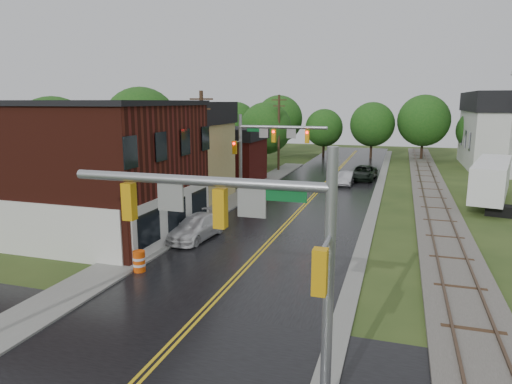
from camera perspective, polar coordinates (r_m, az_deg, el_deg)
The scene contains 21 objects.
main_road at distance 40.26m, azimuth 7.06°, elevation -0.63°, with size 10.00×90.00×0.02m, color black.
cross_road at distance 15.31m, azimuth -14.35°, elevation -21.70°, with size 60.00×9.00×0.02m, color black.
curb_right at distance 44.56m, azimuth 15.10°, elevation 0.22°, with size 0.80×70.00×0.12m, color gray.
sidewalk_left at distance 37.21m, azimuth -3.81°, elevation -1.55°, with size 2.40×50.00×0.12m, color gray.
brick_building at distance 31.07m, azimuth -21.73°, elevation 2.90°, with size 14.30×10.30×8.30m.
yellow_house at distance 39.52m, azimuth -9.85°, elevation 3.78°, with size 8.00×7.00×6.40m, color tan.
darkred_building at distance 47.37m, azimuth -3.72°, elevation 3.92°, with size 7.00×6.00×4.40m, color #3F0F0C.
railroad at distance 44.60m, azimuth 21.02°, elevation 0.00°, with size 3.20×80.00×0.30m.
traffic_signal_near at distance 11.82m, azimuth -1.04°, elevation -4.82°, with size 7.34×0.30×7.20m.
traffic_signal_far at distance 37.43m, azimuth 1.13°, elevation 6.26°, with size 7.34×0.43×7.20m.
utility_pole_b at distance 33.94m, azimuth -6.71°, elevation 5.24°, with size 1.80×0.28×9.00m.
utility_pole_c at distance 54.67m, azimuth 2.86°, elevation 7.57°, with size 1.80×0.28×9.00m.
tree_left_a at distance 40.94m, azimuth -23.78°, elevation 5.94°, with size 6.80×6.80×8.67m.
tree_left_b at distance 47.77m, azimuth -14.05°, elevation 7.91°, with size 7.60×7.60×9.69m.
tree_left_c at distance 53.11m, azimuth -5.72°, elevation 7.19°, with size 6.00×6.00×7.65m.
tree_left_e at distance 57.04m, azimuth 1.35°, elevation 7.83°, with size 6.40×6.40×8.16m.
suv_dark at distance 49.84m, azimuth 13.27°, elevation 2.32°, with size 2.46×5.34×1.48m, color black.
sedan_silver at distance 46.53m, azimuth 11.14°, elevation 1.68°, with size 1.39×3.98×1.31m, color #AAAAAF.
pickup_white at distance 28.06m, azimuth -7.44°, elevation -4.40°, with size 1.99×4.88×1.42m, color silver.
semi_trailer at distance 41.39m, azimuth 27.36°, elevation 1.51°, with size 4.74×11.20×3.54m.
construction_barrel at distance 23.32m, azimuth -14.40°, elevation -8.41°, with size 0.59×0.59×1.06m, color #DE4A09.
Camera 1 is at (7.11, -8.76, 8.24)m, focal length 32.00 mm.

